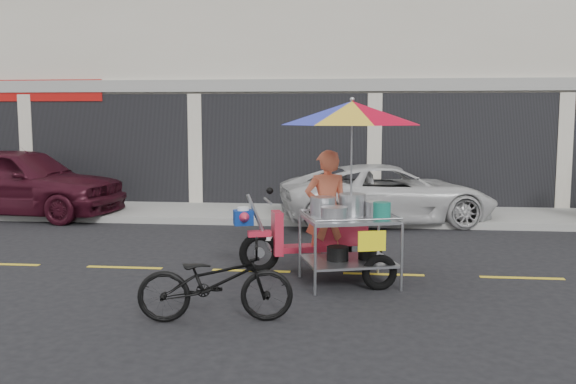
# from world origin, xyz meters

# --- Properties ---
(ground) EXTENTS (90.00, 90.00, 0.00)m
(ground) POSITION_xyz_m (0.00, 0.00, 0.00)
(ground) COLOR black
(sidewalk) EXTENTS (45.00, 3.00, 0.15)m
(sidewalk) POSITION_xyz_m (0.00, 5.50, 0.07)
(sidewalk) COLOR gray
(sidewalk) RESTS_ON ground
(shophouse_block) EXTENTS (36.00, 8.11, 10.40)m
(shophouse_block) POSITION_xyz_m (2.82, 10.59, 4.24)
(shophouse_block) COLOR beige
(shophouse_block) RESTS_ON ground
(centerline) EXTENTS (42.00, 0.10, 0.01)m
(centerline) POSITION_xyz_m (0.00, 0.00, 0.00)
(centerline) COLOR gold
(centerline) RESTS_ON ground
(maroon_sedan) EXTENTS (5.07, 2.47, 1.67)m
(maroon_sedan) POSITION_xyz_m (-8.25, 4.62, 0.83)
(maroon_sedan) COLOR #390D1A
(maroon_sedan) RESTS_ON ground
(white_pickup) EXTENTS (5.06, 3.22, 1.30)m
(white_pickup) POSITION_xyz_m (0.27, 4.61, 0.65)
(white_pickup) COLOR silver
(white_pickup) RESTS_ON ground
(near_bicycle) EXTENTS (1.85, 0.89, 0.93)m
(near_bicycle) POSITION_xyz_m (-2.01, -2.42, 0.47)
(near_bicycle) COLOR black
(near_bicycle) RESTS_ON ground
(food_vendor_rig) EXTENTS (3.01, 2.50, 2.62)m
(food_vendor_rig) POSITION_xyz_m (-0.65, -0.25, 1.64)
(food_vendor_rig) COLOR black
(food_vendor_rig) RESTS_ON ground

